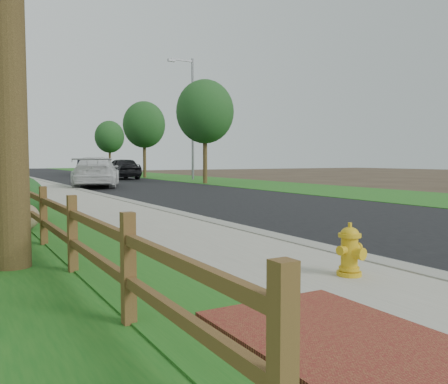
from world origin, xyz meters
TOP-DOWN VIEW (x-y plane):
  - ground at (0.00, 0.00)m, footprint 120.00×120.00m
  - road at (4.60, 35.00)m, footprint 8.00×90.00m
  - curb at (0.40, 35.00)m, footprint 0.40×90.00m
  - wet_gutter at (0.75, 35.00)m, footprint 0.50×90.00m
  - sidewalk at (-0.90, 35.00)m, footprint 2.20×90.00m
  - verge_far at (11.50, 35.00)m, footprint 6.00×90.00m
  - brick_patch at (-2.20, -1.00)m, footprint 1.60×2.40m
  - ranch_fence at (-3.60, 6.40)m, footprint 0.12×16.92m
  - fire_hydrant at (-0.62, 0.55)m, footprint 0.45×0.36m
  - white_suv at (2.00, 22.81)m, footprint 4.11×6.21m
  - dark_car_mid at (6.58, 32.64)m, footprint 2.01×4.89m
  - dark_car_far at (6.02, 41.71)m, footprint 2.87×5.01m
  - streetlight at (10.60, 28.45)m, footprint 2.09×0.25m
  - boulder at (-3.90, 7.09)m, footprint 1.05×0.79m
  - shrub_b at (-3.90, 8.72)m, footprint 2.28×2.28m
  - tree_near_right at (9.00, 23.05)m, footprint 3.68×3.68m
  - tree_mid_right at (9.00, 34.07)m, footprint 3.53×3.53m
  - tree_far_right at (9.00, 44.21)m, footprint 2.98×2.98m

SIDE VIEW (x-z plane):
  - ground at x=0.00m, z-range 0.00..0.00m
  - road at x=4.60m, z-range 0.00..0.02m
  - verge_far at x=11.50m, z-range 0.00..0.04m
  - wet_gutter at x=0.75m, z-range 0.02..0.02m
  - sidewalk at x=-0.90m, z-range 0.00..0.10m
  - brick_patch at x=-2.20m, z-range 0.00..0.11m
  - curb at x=0.40m, z-range 0.00..0.12m
  - boulder at x=-3.90m, z-range 0.00..0.69m
  - fire_hydrant at x=-0.62m, z-range 0.07..0.76m
  - ranch_fence at x=-3.60m, z-range 0.07..1.17m
  - shrub_b at x=-3.90m, z-range 0.00..1.27m
  - dark_car_far at x=6.02m, z-range 0.02..1.58m
  - dark_car_mid at x=6.58m, z-range 0.02..1.68m
  - white_suv at x=2.00m, z-range 0.02..1.69m
  - tree_far_right at x=9.00m, z-range 1.10..6.59m
  - tree_mid_right at x=9.00m, z-range 1.24..7.65m
  - tree_near_right at x=9.00m, z-range 1.27..7.89m
  - streetlight at x=10.60m, z-range 0.60..9.66m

